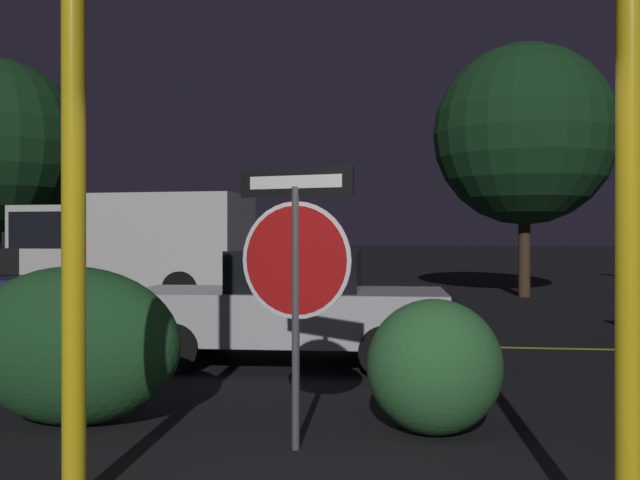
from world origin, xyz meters
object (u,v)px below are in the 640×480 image
yellow_pole_right (629,276)px  passing_car_2 (290,307)px  stop_sign (296,256)px  yellow_pole_left (74,210)px  hedge_bush_1 (72,345)px  delivery_truck (129,242)px  tree_1 (524,135)px  hedge_bush_2 (434,366)px

yellow_pole_right → passing_car_2: 6.12m
stop_sign → passing_car_2: 3.83m
yellow_pole_left → passing_car_2: yellow_pole_left is taller
hedge_bush_1 → delivery_truck: size_ratio=0.33×
stop_sign → tree_1: (3.99, 14.48, 2.91)m
yellow_pole_left → hedge_bush_1: (-0.88, 1.77, -1.10)m
stop_sign → hedge_bush_2: (1.07, 0.56, -0.92)m
yellow_pole_left → hedge_bush_2: size_ratio=3.20×
hedge_bush_2 → passing_car_2: 3.59m
yellow_pole_left → passing_car_2: 5.13m
passing_car_2 → delivery_truck: 9.58m
yellow_pole_right → hedge_bush_2: 2.66m
delivery_truck → hedge_bush_1: bearing=-155.7°
yellow_pole_left → hedge_bush_1: yellow_pole_left is taller
yellow_pole_left → yellow_pole_right: (3.05, -0.52, -0.35)m
yellow_pole_right → hedge_bush_1: 4.61m
hedge_bush_2 → yellow_pole_left: bearing=-140.1°
yellow_pole_left → tree_1: bearing=72.0°
stop_sign → hedge_bush_1: (-2.03, 0.47, -0.79)m
delivery_truck → tree_1: 10.82m
yellow_pole_right → tree_1: (2.09, 16.29, 2.96)m
hedge_bush_2 → passing_car_2: size_ratio=0.27×
hedge_bush_1 → tree_1: 15.69m
yellow_pole_left → stop_sign: bearing=48.4°
yellow_pole_left → yellow_pole_right: 3.11m
stop_sign → delivery_truck: size_ratio=0.37×
hedge_bush_2 → passing_car_2: passing_car_2 is taller
stop_sign → yellow_pole_right: (1.90, -1.81, -0.04)m
delivery_truck → tree_1: bearing=-69.4°
passing_car_2 → tree_1: (4.66, 10.78, 3.67)m
hedge_bush_1 → hedge_bush_2: size_ratio=1.73×
hedge_bush_1 → delivery_truck: (-3.99, 11.13, 0.81)m
stop_sign → hedge_bush_2: stop_sign is taller
passing_car_2 → stop_sign: bearing=-171.3°
stop_sign → passing_car_2: (-0.67, 3.70, -0.76)m
hedge_bush_1 → delivery_truck: 11.85m
passing_car_2 → yellow_pole_right: bearing=-156.6°
yellow_pole_left → hedge_bush_2: bearing=39.9°
hedge_bush_2 → delivery_truck: 13.16m
yellow_pole_right → hedge_bush_1: yellow_pole_right is taller
hedge_bush_2 → tree_1: (2.92, 13.92, 3.84)m
stop_sign → yellow_pole_right: size_ratio=0.75×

